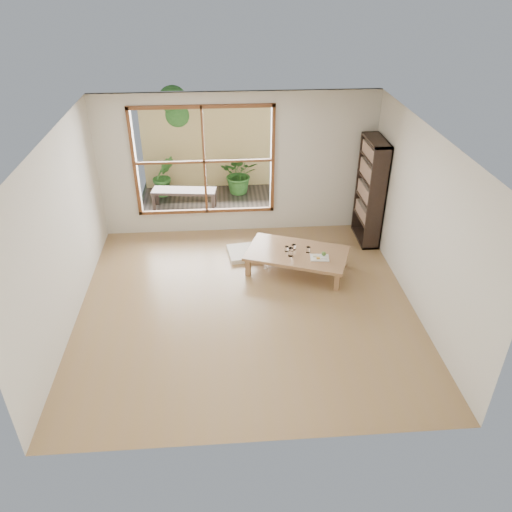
{
  "coord_description": "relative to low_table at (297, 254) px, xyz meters",
  "views": [
    {
      "loc": [
        -0.31,
        -6.09,
        4.56
      ],
      "look_at": [
        0.18,
        0.51,
        0.55
      ],
      "focal_mm": 35.0,
      "sensor_mm": 36.0,
      "label": 1
    }
  ],
  "objects": [
    {
      "name": "glass_tall",
      "position": [
        -0.13,
        -0.11,
        0.12
      ],
      "size": [
        0.08,
        0.08,
        0.15
      ],
      "primitive_type": "cylinder",
      "color": "silver",
      "rests_on": "low_table"
    },
    {
      "name": "shrub_left",
      "position": [
        -2.44,
        3.21,
        0.16
      ],
      "size": [
        0.6,
        0.54,
        0.9
      ],
      "primitive_type": "imported",
      "rotation": [
        0.0,
        0.0,
        0.33
      ],
      "color": "#316425",
      "rests_on": "deck"
    },
    {
      "name": "ground",
      "position": [
        -0.9,
        -0.9,
        -0.31
      ],
      "size": [
        5.0,
        5.0,
        0.0
      ],
      "primitive_type": "plane",
      "color": "#96744B",
      "rests_on": "ground"
    },
    {
      "name": "glass_mid",
      "position": [
        0.18,
        -0.03,
        0.09
      ],
      "size": [
        0.07,
        0.07,
        0.1
      ],
      "primitive_type": "cylinder",
      "color": "silver",
      "rests_on": "low_table"
    },
    {
      "name": "deck",
      "position": [
        -1.5,
        2.66,
        -0.31
      ],
      "size": [
        2.8,
        2.0,
        0.05
      ],
      "primitive_type": "cube",
      "color": "#332B25",
      "rests_on": "ground"
    },
    {
      "name": "glass_short",
      "position": [
        -0.05,
        0.08,
        0.09
      ],
      "size": [
        0.07,
        0.07,
        0.09
      ],
      "primitive_type": "cylinder",
      "color": "silver",
      "rests_on": "low_table"
    },
    {
      "name": "low_table",
      "position": [
        0.0,
        0.0,
        0.0
      ],
      "size": [
        1.85,
        1.44,
        0.36
      ],
      "rotation": [
        0.0,
        0.0,
        -0.37
      ],
      "color": "#966749",
      "rests_on": "ground"
    },
    {
      "name": "bamboo_fence",
      "position": [
        -1.5,
        3.66,
        0.59
      ],
      "size": [
        2.8,
        0.06,
        1.8
      ],
      "primitive_type": "cube",
      "color": "tan",
      "rests_on": "ground"
    },
    {
      "name": "floor_cushion",
      "position": [
        -0.84,
        0.56,
        -0.27
      ],
      "size": [
        0.64,
        0.64,
        0.08
      ],
      "primitive_type": "cube",
      "rotation": [
        0.0,
        0.0,
        0.13
      ],
      "color": "white",
      "rests_on": "ground"
    },
    {
      "name": "food_tray",
      "position": [
        0.34,
        -0.21,
        0.06
      ],
      "size": [
        0.32,
        0.24,
        0.09
      ],
      "rotation": [
        0.0,
        0.0,
        -0.12
      ],
      "color": "white",
      "rests_on": "low_table"
    },
    {
      "name": "garden_bench",
      "position": [
        -1.97,
        2.51,
        0.06
      ],
      "size": [
        1.34,
        0.53,
        0.41
      ],
      "rotation": [
        0.0,
        0.0,
        -0.12
      ],
      "color": "black",
      "rests_on": "deck"
    },
    {
      "name": "shrub_right",
      "position": [
        -0.79,
        3.22,
        0.15
      ],
      "size": [
        0.87,
        0.78,
        0.88
      ],
      "primitive_type": "imported",
      "rotation": [
        0.0,
        0.0,
        -0.12
      ],
      "color": "#316425",
      "rests_on": "deck"
    },
    {
      "name": "bookshelf",
      "position": [
        1.43,
        1.0,
        0.64
      ],
      "size": [
        0.3,
        0.86,
        1.9
      ],
      "primitive_type": "cube",
      "color": "black",
      "rests_on": "ground"
    },
    {
      "name": "glass_small",
      "position": [
        -0.17,
        0.04,
        0.09
      ],
      "size": [
        0.07,
        0.07,
        0.09
      ],
      "primitive_type": "cylinder",
      "color": "silver",
      "rests_on": "low_table"
    },
    {
      "name": "garden_tree",
      "position": [
        -2.17,
        3.96,
        1.31
      ],
      "size": [
        1.04,
        0.85,
        2.22
      ],
      "color": "#4C3D2D",
      "rests_on": "ground"
    }
  ]
}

